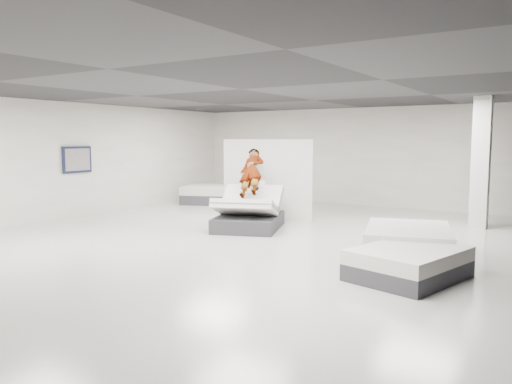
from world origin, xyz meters
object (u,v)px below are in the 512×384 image
(flat_bed_right_far, at_px, (408,242))
(flat_bed_left_far, at_px, (218,194))
(remote, at_px, (257,189))
(divider_panel, at_px, (268,180))
(hero_bed, at_px, (249,214))
(flat_bed_right_near, at_px, (408,263))
(column, at_px, (481,163))
(person, at_px, (252,180))
(wall_poster, at_px, (77,160))

(flat_bed_right_far, relative_size, flat_bed_left_far, 0.89)
(remote, bearing_deg, divider_panel, 90.92)
(hero_bed, distance_m, divider_panel, 1.55)
(hero_bed, bearing_deg, flat_bed_right_far, -11.32)
(flat_bed_right_near, bearing_deg, flat_bed_right_far, 105.78)
(remote, relative_size, column, 0.04)
(flat_bed_right_far, height_order, column, column)
(divider_panel, height_order, flat_bed_right_far, divider_panel)
(flat_bed_left_far, bearing_deg, person, -43.06)
(hero_bed, bearing_deg, divider_panel, 101.95)
(hero_bed, bearing_deg, remote, 8.82)
(hero_bed, xyz_separation_m, flat_bed_right_far, (4.07, -0.81, -0.10))
(flat_bed_left_far, bearing_deg, flat_bed_right_far, -29.70)
(divider_panel, xyz_separation_m, flat_bed_right_near, (4.78, -3.67, -0.84))
(flat_bed_right_far, xyz_separation_m, column, (0.61, 3.99, 1.33))
(divider_panel, distance_m, flat_bed_right_far, 4.93)
(remote, relative_size, flat_bed_right_far, 0.06)
(flat_bed_right_far, bearing_deg, flat_bed_left_far, 150.30)
(person, xyz_separation_m, flat_bed_right_near, (4.60, -2.61, -0.94))
(flat_bed_left_far, bearing_deg, wall_poster, -110.42)
(flat_bed_left_far, bearing_deg, flat_bed_right_near, -35.98)
(hero_bed, xyz_separation_m, remote, (0.22, 0.03, 0.62))
(remote, height_order, flat_bed_right_far, remote)
(hero_bed, height_order, wall_poster, wall_poster)
(person, distance_m, flat_bed_right_near, 5.37)
(remote, bearing_deg, column, 14.98)
(flat_bed_right_far, bearing_deg, column, 81.26)
(flat_bed_left_far, bearing_deg, remote, -42.63)
(flat_bed_left_far, bearing_deg, hero_bed, -44.61)
(flat_bed_right_near, height_order, wall_poster, wall_poster)
(hero_bed, height_order, remote, hero_bed)
(hero_bed, height_order, divider_panel, divider_panel)
(remote, distance_m, wall_poster, 5.58)
(flat_bed_right_far, height_order, wall_poster, wall_poster)
(person, xyz_separation_m, flat_bed_left_far, (-3.51, 3.28, -0.88))
(divider_panel, relative_size, flat_bed_right_near, 1.18)
(remote, bearing_deg, person, 122.15)
(divider_panel, relative_size, column, 0.75)
(remote, distance_m, flat_bed_right_near, 4.93)
(flat_bed_right_far, distance_m, flat_bed_right_near, 1.56)
(person, height_order, wall_poster, wall_poster)
(person, relative_size, wall_poster, 1.73)
(remote, distance_m, flat_bed_left_far, 5.26)
(flat_bed_right_far, relative_size, column, 0.72)
(flat_bed_right_far, bearing_deg, flat_bed_right_near, -74.22)
(flat_bed_right_near, xyz_separation_m, wall_poster, (-9.75, 1.49, 1.36))
(hero_bed, bearing_deg, person, 110.17)
(flat_bed_right_near, bearing_deg, column, 88.04)
(flat_bed_right_near, distance_m, column, 5.66)
(remote, xyz_separation_m, wall_poster, (-5.48, -0.86, 0.61))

